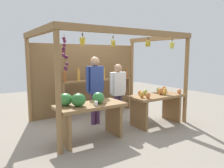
% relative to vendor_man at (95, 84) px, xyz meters
% --- Properties ---
extents(ground_plane, '(12.00, 12.00, 0.00)m').
position_rel_vendor_man_xyz_m(ground_plane, '(0.35, 0.00, -0.99)').
color(ground_plane, gray).
rests_on(ground_plane, ground).
extents(market_stall, '(3.40, 2.27, 2.22)m').
position_rel_vendor_man_xyz_m(market_stall, '(0.34, 0.48, 0.32)').
color(market_stall, olive).
rests_on(market_stall, ground).
extents(fruit_counter_left, '(1.38, 0.66, 0.97)m').
position_rel_vendor_man_xyz_m(fruit_counter_left, '(-0.63, -0.80, -0.36)').
color(fruit_counter_left, olive).
rests_on(fruit_counter_left, ground).
extents(fruit_counter_right, '(1.38, 0.66, 0.89)m').
position_rel_vendor_man_xyz_m(fruit_counter_right, '(1.25, -0.81, -0.43)').
color(fruit_counter_right, olive).
rests_on(fruit_counter_right, ground).
extents(bottle_shelf_unit, '(2.18, 0.22, 1.36)m').
position_rel_vendor_man_xyz_m(bottle_shelf_unit, '(0.54, 0.81, -0.19)').
color(bottle_shelf_unit, olive).
rests_on(bottle_shelf_unit, ground).
extents(vendor_man, '(0.48, 0.22, 1.65)m').
position_rel_vendor_man_xyz_m(vendor_man, '(0.00, 0.00, 0.00)').
color(vendor_man, '#4D2E54').
rests_on(vendor_man, ground).
extents(vendor_woman, '(0.48, 0.20, 1.47)m').
position_rel_vendor_man_xyz_m(vendor_woman, '(0.57, -0.15, -0.12)').
color(vendor_woman, '#473555').
rests_on(vendor_woman, ground).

